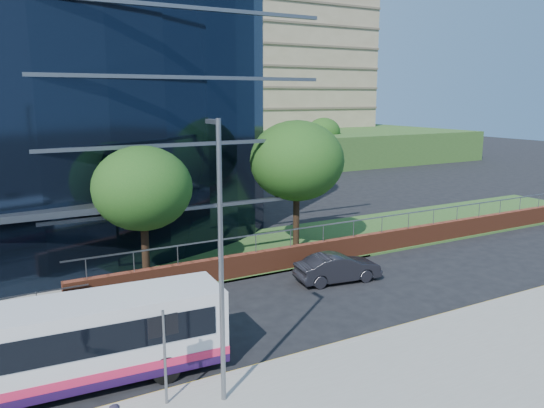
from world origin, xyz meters
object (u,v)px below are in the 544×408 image
city_bus (65,344)px  street_sign (164,338)px  tree_dist_e (216,135)px  tree_far_d (297,161)px  parked_car (338,268)px  tree_far_c (142,189)px  streetlight_east (221,256)px  tree_dist_f (324,132)px

city_bus → street_sign: bearing=-43.9°
tree_dist_e → street_sign: bearing=-115.1°
tree_far_d → parked_car: (-0.99, -5.39, -4.51)m
tree_far_c → tree_far_d: bearing=6.3°
city_bus → parked_car: (12.79, 3.70, -0.74)m
tree_far_d → parked_car: size_ratio=1.81×
city_bus → parked_car: city_bus is taller
tree_dist_e → streetlight_east: size_ratio=0.81×
tree_far_d → tree_dist_e: size_ratio=1.14×
street_sign → parked_car: 12.29m
streetlight_east → city_bus: bearing=140.8°
tree_far_d → city_bus: bearing=-146.6°
tree_dist_e → tree_dist_f: tree_dist_e is taller
street_sign → tree_far_d: bearing=45.2°
tree_dist_e → parked_car: 36.72m
tree_far_d → tree_dist_e: tree_far_d is taller
street_sign → tree_dist_f: 56.25m
parked_car → streetlight_east: bearing=134.8°
tree_far_d → streetlight_east: (-10.00, -12.17, -0.75)m
street_sign → streetlight_east: streetlight_east is taller
tree_far_c → tree_dist_e: (17.00, 31.00, 0.00)m
street_sign → city_bus: (-2.28, 2.50, -0.73)m
streetlight_east → city_bus: (-3.78, 3.09, -3.02)m
tree_far_c → tree_far_d: tree_far_d is taller
city_bus → tree_dist_f: bearing=51.2°
tree_far_d → tree_dist_e: 31.06m
tree_far_d → parked_car: tree_far_d is taller
tree_far_d → tree_dist_e: bearing=75.1°
street_sign → tree_far_c: (2.50, 10.59, 2.39)m
tree_far_c → city_bus: (-4.78, -8.09, -3.12)m
street_sign → tree_dist_f: (35.50, 43.59, 2.06)m
streetlight_east → parked_car: bearing=37.0°
tree_far_c → city_bus: size_ratio=0.65×
tree_dist_f → city_bus: (-37.78, -41.09, -2.79)m
street_sign → tree_dist_e: bearing=64.9°
street_sign → parked_car: (10.51, 6.19, -1.47)m
street_sign → tree_far_d: 16.61m
tree_dist_e → tree_far_d: bearing=-104.9°
tree_dist_f → streetlight_east: (-34.00, -44.17, 0.23)m
tree_dist_f → parked_car: size_ratio=1.47×
tree_dist_f → city_bus: size_ratio=0.60×
tree_dist_e → parked_car: tree_dist_e is taller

